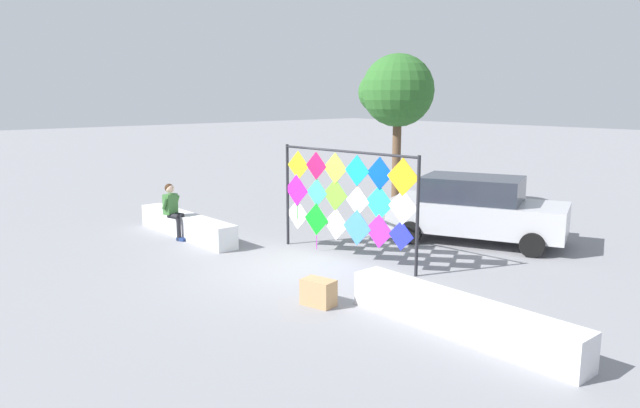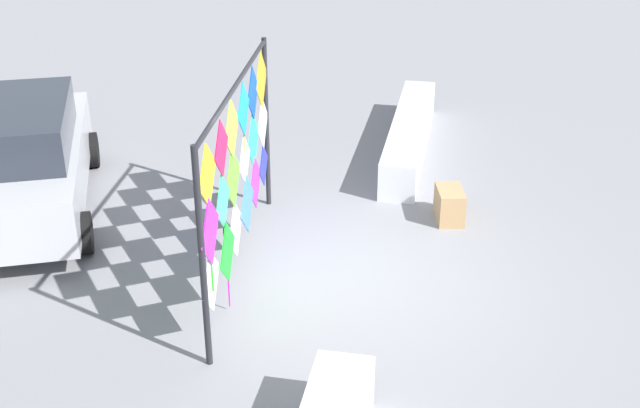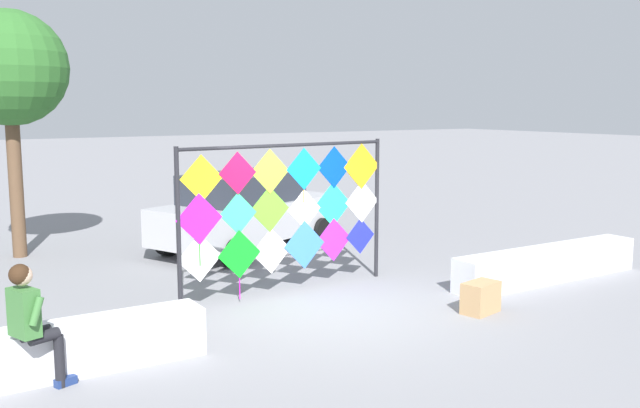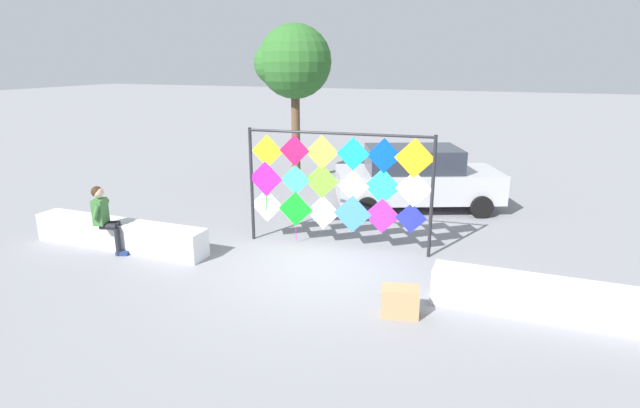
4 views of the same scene
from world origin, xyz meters
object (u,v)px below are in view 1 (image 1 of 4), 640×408
(seated_vendor, at_px, (173,207))
(parked_car, at_px, (476,209))
(cardboard_box_large, at_px, (319,292))
(tree_far_right, at_px, (395,92))
(kite_display_rack, at_px, (346,194))

(seated_vendor, height_order, parked_car, parked_car)
(parked_car, height_order, cardboard_box_large, parked_car)
(seated_vendor, xyz_separation_m, tree_far_right, (0.91, 7.37, 2.93))
(seated_vendor, xyz_separation_m, parked_car, (5.27, 5.63, -0.00))
(seated_vendor, xyz_separation_m, cardboard_box_large, (6.19, -0.43, -0.61))
(kite_display_rack, distance_m, tree_far_right, 6.70)
(kite_display_rack, height_order, tree_far_right, tree_far_right)
(seated_vendor, distance_m, cardboard_box_large, 6.24)
(kite_display_rack, bearing_deg, seated_vendor, -154.45)
(cardboard_box_large, bearing_deg, seated_vendor, 176.06)
(cardboard_box_large, relative_size, tree_far_right, 0.12)
(tree_far_right, bearing_deg, seated_vendor, -97.01)
(kite_display_rack, relative_size, tree_far_right, 0.79)
(kite_display_rack, relative_size, cardboard_box_large, 6.76)
(seated_vendor, relative_size, tree_far_right, 0.29)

